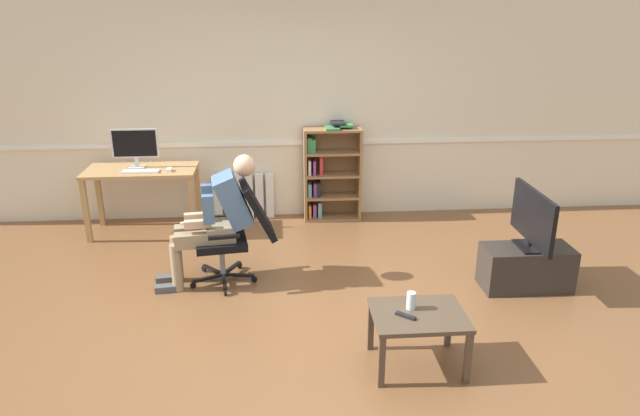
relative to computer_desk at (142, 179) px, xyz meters
name	(u,v)px	position (x,y,z in m)	size (l,w,h in m)	color
ground_plane	(310,322)	(1.76, -2.15, -0.64)	(18.00, 18.00, 0.00)	brown
back_wall	(296,106)	(1.76, 0.50, 0.71)	(12.00, 0.13, 2.70)	beige
computer_desk	(142,179)	(0.00, 0.00, 0.00)	(1.23, 0.60, 0.76)	tan
imac_monitor	(135,145)	(-0.05, 0.08, 0.37)	(0.52, 0.14, 0.44)	silver
keyboard	(141,171)	(0.03, -0.14, 0.12)	(0.40, 0.12, 0.02)	white
computer_mouse	(169,170)	(0.34, -0.12, 0.13)	(0.06, 0.10, 0.03)	white
bookshelf	(329,173)	(2.14, 0.29, -0.07)	(0.68, 0.29, 1.19)	olive
radiator	(244,196)	(1.11, 0.39, -0.36)	(0.73, 0.08, 0.55)	white
office_chair	(238,229)	(1.14, -1.32, -0.12)	(0.83, 0.63, 0.96)	black
person_seated	(216,217)	(0.95, -1.34, 0.01)	(0.99, 0.44, 1.23)	#937F60
tv_stand	(526,268)	(3.80, -1.69, -0.44)	(0.81, 0.37, 0.40)	#2D2823
tv_screen	(533,218)	(3.80, -1.69, 0.05)	(0.20, 0.83, 0.54)	black
coffee_table	(418,321)	(2.50, -2.81, -0.28)	(0.66, 0.52, 0.43)	#4C3D2D
drinking_glass	(411,301)	(2.46, -2.74, -0.15)	(0.07, 0.07, 0.13)	silver
spare_remote	(406,316)	(2.39, -2.85, -0.20)	(0.04, 0.15, 0.02)	black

